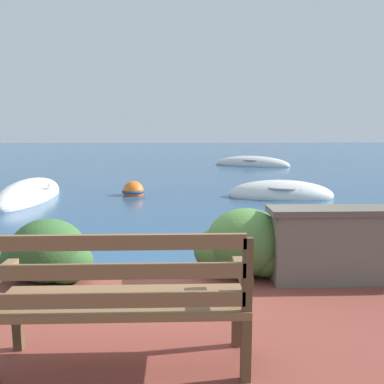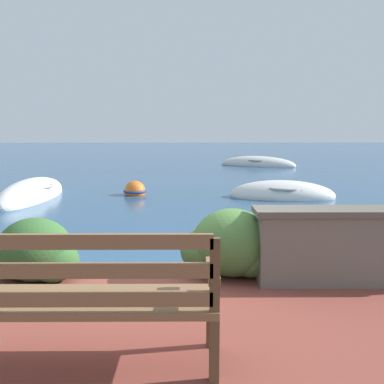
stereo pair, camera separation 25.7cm
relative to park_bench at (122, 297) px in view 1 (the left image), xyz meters
The scene contains 9 objects.
ground_plane 2.15m from the park_bench, 84.48° to the left, with size 80.00×80.00×0.00m.
park_bench is the anchor object (origin of this frame).
stone_wall 2.75m from the park_bench, 32.80° to the left, with size 2.14×0.39×0.75m.
hedge_clump_left 1.87m from the park_bench, 120.77° to the left, with size 0.93×0.67×0.64m.
hedge_clump_centre 2.02m from the park_bench, 58.86° to the left, with size 1.03×0.74×0.70m.
rowboat_nearest 8.41m from the park_bench, 112.66° to the left, with size 1.14×3.34×0.85m.
rowboat_mid 8.36m from the park_bench, 69.65° to the left, with size 2.69×1.39×0.76m.
rowboat_far 16.57m from the park_bench, 77.32° to the left, with size 3.46×2.34×0.76m.
mooring_buoy 8.35m from the park_bench, 95.39° to the left, with size 0.59×0.59×0.54m.
Camera 1 is at (0.16, -4.57, 1.76)m, focal length 40.00 mm.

